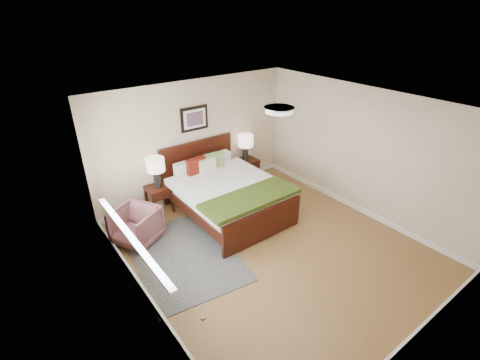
{
  "coord_description": "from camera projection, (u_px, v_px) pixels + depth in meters",
  "views": [
    {
      "loc": [
        -3.39,
        -3.56,
        3.84
      ],
      "look_at": [
        -0.12,
        0.77,
        1.05
      ],
      "focal_mm": 26.0,
      "sensor_mm": 36.0,
      "label": 1
    }
  ],
  "objects": [
    {
      "name": "window",
      "position": [
        123.0,
        202.0,
        4.79
      ],
      "size": [
        0.11,
        2.72,
        1.32
      ],
      "color": "silver",
      "rests_on": "left_wall"
    },
    {
      "name": "door",
      "position": [
        222.0,
        342.0,
        3.18
      ],
      "size": [
        0.06,
        1.0,
        2.18
      ],
      "color": "silver",
      "rests_on": "ground"
    },
    {
      "name": "front_wall",
      "position": [
        431.0,
        271.0,
        3.76
      ],
      "size": [
        4.5,
        0.04,
        2.5
      ],
      "primitive_type": "cube",
      "color": "beige",
      "rests_on": "ground"
    },
    {
      "name": "right_wall",
      "position": [
        361.0,
        152.0,
        6.73
      ],
      "size": [
        0.04,
        5.0,
        2.5
      ],
      "primitive_type": "cube",
      "color": "beige",
      "rests_on": "ground"
    },
    {
      "name": "bed",
      "position": [
        226.0,
        189.0,
        6.82
      ],
      "size": [
        1.86,
        2.27,
        1.22
      ],
      "color": "#330F07",
      "rests_on": "ground"
    },
    {
      "name": "floor",
      "position": [
        272.0,
        247.0,
        6.1
      ],
      "size": [
        5.0,
        5.0,
        0.0
      ],
      "primitive_type": "plane",
      "color": "olive",
      "rests_on": "ground"
    },
    {
      "name": "left_wall",
      "position": [
        141.0,
        235.0,
        4.32
      ],
      "size": [
        0.04,
        5.0,
        2.5
      ],
      "primitive_type": "cube",
      "color": "beige",
      "rests_on": "ground"
    },
    {
      "name": "armchair",
      "position": [
        136.0,
        226.0,
        6.11
      ],
      "size": [
        0.97,
        0.96,
        0.66
      ],
      "primitive_type": "imported",
      "rotation": [
        0.0,
        0.0,
        -1.08
      ],
      "color": "brown",
      "rests_on": "ground"
    },
    {
      "name": "nightstand_right",
      "position": [
        246.0,
        168.0,
        8.17
      ],
      "size": [
        0.56,
        0.42,
        0.55
      ],
      "color": "#330F07",
      "rests_on": "ground"
    },
    {
      "name": "rug_persian",
      "position": [
        184.0,
        256.0,
        5.89
      ],
      "size": [
        1.86,
        2.42,
        0.01
      ],
      "primitive_type": "cube",
      "rotation": [
        0.0,
        0.0,
        -0.13
      ],
      "color": "#0C183E",
      "rests_on": "ground"
    },
    {
      "name": "lamp_left",
      "position": [
        156.0,
        167.0,
        6.7
      ],
      "size": [
        0.36,
        0.36,
        0.61
      ],
      "color": "black",
      "rests_on": "nightstand_left"
    },
    {
      "name": "nightstand_left",
      "position": [
        159.0,
        192.0,
        6.94
      ],
      "size": [
        0.47,
        0.43,
        0.56
      ],
      "color": "#330F07",
      "rests_on": "ground"
    },
    {
      "name": "wall_art",
      "position": [
        194.0,
        119.0,
        7.07
      ],
      "size": [
        0.62,
        0.05,
        0.5
      ],
      "color": "black",
      "rests_on": "back_wall"
    },
    {
      "name": "ceiling",
      "position": [
        279.0,
        107.0,
        4.96
      ],
      "size": [
        4.5,
        5.0,
        0.02
      ],
      "primitive_type": "cube",
      "color": "white",
      "rests_on": "back_wall"
    },
    {
      "name": "lamp_right",
      "position": [
        246.0,
        143.0,
        7.89
      ],
      "size": [
        0.36,
        0.36,
        0.61
      ],
      "color": "black",
      "rests_on": "nightstand_right"
    },
    {
      "name": "ceil_fixture",
      "position": [
        279.0,
        109.0,
        4.97
      ],
      "size": [
        0.44,
        0.44,
        0.08
      ],
      "color": "white",
      "rests_on": "ceiling"
    },
    {
      "name": "rug_navy",
      "position": [
        249.0,
        192.0,
        7.86
      ],
      "size": [
        0.79,
        1.12,
        0.01
      ],
      "primitive_type": "cube",
      "rotation": [
        0.0,
        0.0,
        -0.07
      ],
      "color": "black",
      "rests_on": "ground"
    },
    {
      "name": "back_wall",
      "position": [
        195.0,
        140.0,
        7.3
      ],
      "size": [
        4.5,
        0.04,
        2.5
      ],
      "primitive_type": "cube",
      "color": "beige",
      "rests_on": "ground"
    }
  ]
}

